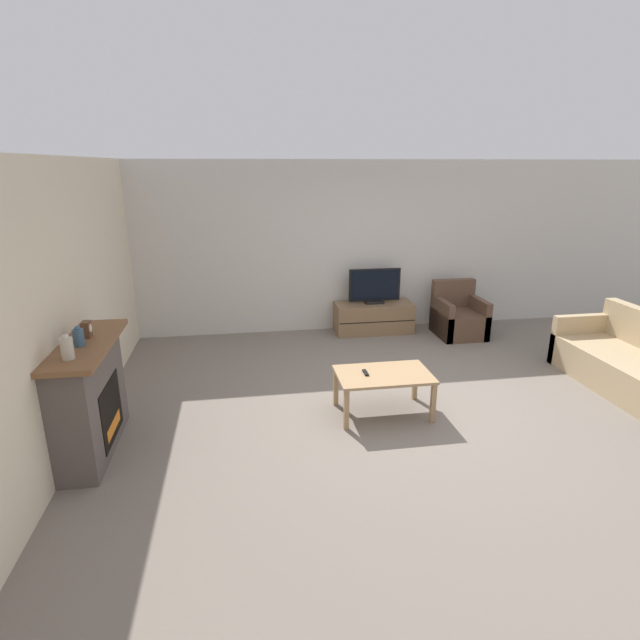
{
  "coord_description": "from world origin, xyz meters",
  "views": [
    {
      "loc": [
        -1.84,
        -4.94,
        2.62
      ],
      "look_at": [
        -0.93,
        0.66,
        0.85
      ],
      "focal_mm": 28.0,
      "sensor_mm": 36.0,
      "label": 1
    }
  ],
  "objects_px": {
    "mantel_clock": "(86,329)",
    "couch": "(635,367)",
    "tv_stand": "(374,318)",
    "remote": "(365,373)",
    "armchair": "(458,318)",
    "coffee_table": "(383,378)",
    "mantel_vase_left": "(67,348)",
    "mantel_vase_centre_left": "(78,337)",
    "tv": "(375,287)",
    "fireplace": "(90,397)"
  },
  "relations": [
    {
      "from": "tv",
      "to": "tv_stand",
      "type": "bearing_deg",
      "value": 90.0
    },
    {
      "from": "mantel_vase_centre_left",
      "to": "mantel_clock",
      "type": "xyz_separation_m",
      "value": [
        0.0,
        0.24,
        -0.01
      ]
    },
    {
      "from": "fireplace",
      "to": "mantel_vase_centre_left",
      "type": "distance_m",
      "value": 0.63
    },
    {
      "from": "tv_stand",
      "to": "couch",
      "type": "relative_size",
      "value": 0.65
    },
    {
      "from": "mantel_vase_centre_left",
      "to": "coffee_table",
      "type": "distance_m",
      "value": 3.02
    },
    {
      "from": "mantel_vase_centre_left",
      "to": "mantel_clock",
      "type": "distance_m",
      "value": 0.24
    },
    {
      "from": "tv_stand",
      "to": "couch",
      "type": "distance_m",
      "value": 3.65
    },
    {
      "from": "coffee_table",
      "to": "remote",
      "type": "xyz_separation_m",
      "value": [
        -0.2,
        0.03,
        0.07
      ]
    },
    {
      "from": "tv_stand",
      "to": "remote",
      "type": "xyz_separation_m",
      "value": [
        -0.83,
        -2.7,
        0.24
      ]
    },
    {
      "from": "fireplace",
      "to": "mantel_vase_left",
      "type": "bearing_deg",
      "value": -87.67
    },
    {
      "from": "coffee_table",
      "to": "couch",
      "type": "xyz_separation_m",
      "value": [
        3.18,
        0.12,
        -0.12
      ]
    },
    {
      "from": "mantel_clock",
      "to": "couch",
      "type": "xyz_separation_m",
      "value": [
        6.07,
        0.25,
        -0.88
      ]
    },
    {
      "from": "tv",
      "to": "armchair",
      "type": "relative_size",
      "value": 0.98
    },
    {
      "from": "armchair",
      "to": "remote",
      "type": "distance_m",
      "value": 3.17
    },
    {
      "from": "tv_stand",
      "to": "tv",
      "type": "relative_size",
      "value": 1.49
    },
    {
      "from": "mantel_vase_left",
      "to": "armchair",
      "type": "relative_size",
      "value": 0.25
    },
    {
      "from": "tv",
      "to": "armchair",
      "type": "height_order",
      "value": "tv"
    },
    {
      "from": "mantel_vase_centre_left",
      "to": "mantel_clock",
      "type": "bearing_deg",
      "value": 89.82
    },
    {
      "from": "mantel_vase_left",
      "to": "mantel_clock",
      "type": "relative_size",
      "value": 1.44
    },
    {
      "from": "coffee_table",
      "to": "armchair",
      "type": "bearing_deg",
      "value": 50.94
    },
    {
      "from": "mantel_vase_left",
      "to": "tv",
      "type": "distance_m",
      "value": 4.93
    },
    {
      "from": "fireplace",
      "to": "mantel_vase_centre_left",
      "type": "xyz_separation_m",
      "value": [
        0.02,
        -0.1,
        0.62
      ]
    },
    {
      "from": "mantel_vase_centre_left",
      "to": "remote",
      "type": "bearing_deg",
      "value": 8.43
    },
    {
      "from": "fireplace",
      "to": "armchair",
      "type": "xyz_separation_m",
      "value": [
        4.84,
        2.65,
        -0.28
      ]
    },
    {
      "from": "tv",
      "to": "fireplace",
      "type": "bearing_deg",
      "value": -139.78
    },
    {
      "from": "armchair",
      "to": "coffee_table",
      "type": "height_order",
      "value": "armchair"
    },
    {
      "from": "mantel_vase_left",
      "to": "remote",
      "type": "distance_m",
      "value": 2.88
    },
    {
      "from": "armchair",
      "to": "couch",
      "type": "xyz_separation_m",
      "value": [
        1.25,
        -2.26,
        0.01
      ]
    },
    {
      "from": "mantel_vase_left",
      "to": "tv_stand",
      "type": "relative_size",
      "value": 0.17
    },
    {
      "from": "mantel_clock",
      "to": "coffee_table",
      "type": "distance_m",
      "value": 3.0
    },
    {
      "from": "armchair",
      "to": "coffee_table",
      "type": "bearing_deg",
      "value": -129.06
    },
    {
      "from": "remote",
      "to": "couch",
      "type": "height_order",
      "value": "couch"
    },
    {
      "from": "fireplace",
      "to": "tv",
      "type": "bearing_deg",
      "value": 40.22
    },
    {
      "from": "fireplace",
      "to": "tv",
      "type": "distance_m",
      "value": 4.65
    },
    {
      "from": "mantel_vase_centre_left",
      "to": "couch",
      "type": "bearing_deg",
      "value": 4.64
    },
    {
      "from": "mantel_vase_left",
      "to": "tv_stand",
      "type": "xyz_separation_m",
      "value": [
        3.53,
        3.41,
        -0.95
      ]
    },
    {
      "from": "mantel_vase_centre_left",
      "to": "couch",
      "type": "distance_m",
      "value": 6.16
    },
    {
      "from": "armchair",
      "to": "coffee_table",
      "type": "xyz_separation_m",
      "value": [
        -1.93,
        -2.38,
        0.13
      ]
    },
    {
      "from": "armchair",
      "to": "coffee_table",
      "type": "distance_m",
      "value": 3.06
    },
    {
      "from": "tv_stand",
      "to": "remote",
      "type": "bearing_deg",
      "value": -107.0
    },
    {
      "from": "tv_stand",
      "to": "tv",
      "type": "xyz_separation_m",
      "value": [
        -0.0,
        -0.0,
        0.51
      ]
    },
    {
      "from": "mantel_clock",
      "to": "armchair",
      "type": "distance_m",
      "value": 5.51
    },
    {
      "from": "mantel_vase_centre_left",
      "to": "fireplace",
      "type": "bearing_deg",
      "value": 99.23
    },
    {
      "from": "fireplace",
      "to": "mantel_clock",
      "type": "relative_size",
      "value": 9.18
    },
    {
      "from": "mantel_clock",
      "to": "couch",
      "type": "relative_size",
      "value": 0.08
    },
    {
      "from": "mantel_vase_left",
      "to": "mantel_vase_centre_left",
      "type": "bearing_deg",
      "value": 90.0
    },
    {
      "from": "mantel_vase_centre_left",
      "to": "tv_stand",
      "type": "xyz_separation_m",
      "value": [
        3.53,
        3.1,
        -0.94
      ]
    },
    {
      "from": "mantel_clock",
      "to": "tv_stand",
      "type": "bearing_deg",
      "value": 39.06
    },
    {
      "from": "mantel_vase_left",
      "to": "mantel_vase_centre_left",
      "type": "relative_size",
      "value": 1.16
    },
    {
      "from": "mantel_vase_left",
      "to": "remote",
      "type": "relative_size",
      "value": 1.44
    }
  ]
}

